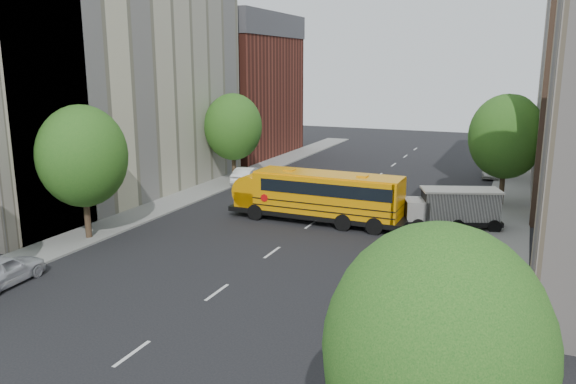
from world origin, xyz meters
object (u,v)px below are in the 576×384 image
Objects in this scene: street_tree_5 at (511,125)px; school_bus at (316,194)px; street_tree_1 at (82,156)px; street_tree_4 at (506,137)px; safari_truck at (453,208)px; street_tree_3 at (437,352)px; parked_car_5 at (491,171)px; parked_car_1 at (248,175)px; street_tree_2 at (233,127)px; parked_car_0 at (0,271)px; parked_car_3 at (418,352)px.

street_tree_5 is 0.63× the size of school_bus.
street_tree_4 is at bearing 39.29° from street_tree_1.
street_tree_4 reaches higher than safari_truck.
street_tree_4 is at bearing 50.84° from safari_truck.
street_tree_4 is at bearing 41.10° from school_bus.
street_tree_3 is 0.88× the size of street_tree_4.
street_tree_5 is (22.00, 30.00, -0.25)m from street_tree_1.
street_tree_5 is 19.75m from safari_truck.
street_tree_4 reaches higher than street_tree_1.
parked_car_5 is at bearing 91.87° from street_tree_3.
safari_truck is 19.45m from parked_car_1.
street_tree_2 reaches higher than safari_truck.
parked_car_0 is (-20.60, -25.28, -4.32)m from street_tree_4.
street_tree_2 is 0.95× the size of street_tree_4.
parked_car_3 is (19.20, -25.20, 0.03)m from parked_car_1.
street_tree_5 reaches higher than parked_car_3.
street_tree_2 is at bearing 125.94° from parked_car_3.
street_tree_5 is at bearing 62.55° from safari_truck.
parked_car_0 is (1.40, -25.28, -4.07)m from street_tree_2.
school_bus is 18.74m from parked_car_3.
street_tree_1 is at bearing 147.53° from street_tree_3.
safari_truck is at bearing 152.38° from parked_car_1.
street_tree_4 is 1.29× the size of safari_truck.
parked_car_0 is at bearing 161.94° from street_tree_3.
street_tree_4 is 32.90m from parked_car_0.
parked_car_3 is at bearing -93.17° from street_tree_4.
street_tree_3 is 0.60× the size of school_bus.
parked_car_5 is (19.20, 10.96, -0.09)m from parked_car_1.
parked_car_0 is 0.99× the size of parked_car_1.
street_tree_3 is 38.17m from parked_car_1.
street_tree_5 is at bearing 63.75° from school_bus.
parked_car_3 is (-1.40, -25.28, -4.31)m from street_tree_4.
street_tree_2 is at bearing 141.27° from school_bus.
street_tree_5 is (-0.00, 44.00, 0.25)m from street_tree_3.
parked_car_0 reaches higher than parked_car_1.
school_bus is 18.78m from parked_car_0.
street_tree_2 is 25.65m from parked_car_0.
street_tree_1 is 18.46m from parked_car_1.
street_tree_3 is 0.95× the size of street_tree_5.
street_tree_4 is 0.68× the size of school_bus.
street_tree_3 reaches higher than parked_car_5.
parked_car_5 is at bearing 97.33° from street_tree_4.
safari_truck is 18.23m from parked_car_5.
parked_car_5 is at bearing -141.44° from street_tree_5.
parked_car_3 is (20.60, -25.28, -4.06)m from street_tree_2.
street_tree_4 is at bearing -133.87° from parked_car_0.
street_tree_4 is 2.07× the size of parked_car_5.
street_tree_4 is 21.05m from parked_car_1.
safari_truck is (-2.54, 24.71, -3.11)m from street_tree_3.
street_tree_1 is 28.43m from street_tree_4.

